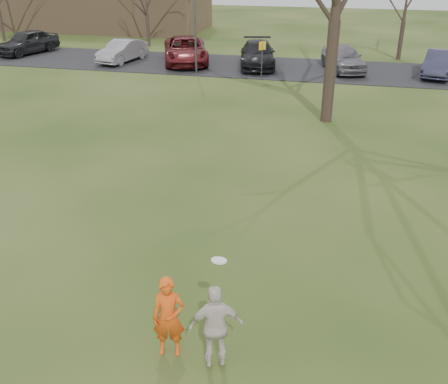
{
  "coord_description": "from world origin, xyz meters",
  "views": [
    {
      "loc": [
        2.56,
        -6.97,
        6.94
      ],
      "look_at": [
        0.0,
        4.0,
        1.5
      ],
      "focal_mm": 41.25,
      "sensor_mm": 36.0,
      "label": 1
    }
  ],
  "objects_px": {
    "car_5": "(439,63)",
    "lamp_post": "(195,3)",
    "car_4": "(343,58)",
    "building": "(93,6)",
    "car_3": "(258,54)",
    "catching_play": "(216,326)",
    "player_defender": "(169,317)",
    "car_0": "(27,42)",
    "car_1": "(122,51)",
    "car_2": "(186,50)"
  },
  "relations": [
    {
      "from": "player_defender",
      "to": "catching_play",
      "type": "relative_size",
      "value": 0.78
    },
    {
      "from": "car_2",
      "to": "car_3",
      "type": "bearing_deg",
      "value": -19.05
    },
    {
      "from": "lamp_post",
      "to": "catching_play",
      "type": "bearing_deg",
      "value": -73.23
    },
    {
      "from": "player_defender",
      "to": "car_5",
      "type": "bearing_deg",
      "value": 61.27
    },
    {
      "from": "player_defender",
      "to": "car_4",
      "type": "height_order",
      "value": "player_defender"
    },
    {
      "from": "lamp_post",
      "to": "car_2",
      "type": "bearing_deg",
      "value": 119.16
    },
    {
      "from": "player_defender",
      "to": "lamp_post",
      "type": "height_order",
      "value": "lamp_post"
    },
    {
      "from": "car_0",
      "to": "catching_play",
      "type": "height_order",
      "value": "catching_play"
    },
    {
      "from": "car_3",
      "to": "lamp_post",
      "type": "bearing_deg",
      "value": -152.08
    },
    {
      "from": "car_4",
      "to": "building",
      "type": "distance_m",
      "value": 25.95
    },
    {
      "from": "building",
      "to": "car_3",
      "type": "bearing_deg",
      "value": -36.86
    },
    {
      "from": "car_5",
      "to": "lamp_post",
      "type": "xyz_separation_m",
      "value": [
        -13.87,
        -2.43,
        3.22
      ]
    },
    {
      "from": "car_0",
      "to": "car_2",
      "type": "bearing_deg",
      "value": 14.37
    },
    {
      "from": "car_0",
      "to": "car_1",
      "type": "xyz_separation_m",
      "value": [
        7.52,
        -1.07,
        -0.11
      ]
    },
    {
      "from": "player_defender",
      "to": "building",
      "type": "height_order",
      "value": "building"
    },
    {
      "from": "car_1",
      "to": "catching_play",
      "type": "height_order",
      "value": "catching_play"
    },
    {
      "from": "lamp_post",
      "to": "car_1",
      "type": "bearing_deg",
      "value": 160.01
    },
    {
      "from": "car_4",
      "to": "lamp_post",
      "type": "height_order",
      "value": "lamp_post"
    },
    {
      "from": "car_0",
      "to": "car_2",
      "type": "height_order",
      "value": "car_2"
    },
    {
      "from": "car_3",
      "to": "building",
      "type": "relative_size",
      "value": 0.25
    },
    {
      "from": "car_0",
      "to": "catching_play",
      "type": "bearing_deg",
      "value": -35.27
    },
    {
      "from": "car_1",
      "to": "car_3",
      "type": "height_order",
      "value": "car_3"
    },
    {
      "from": "player_defender",
      "to": "catching_play",
      "type": "distance_m",
      "value": 0.95
    },
    {
      "from": "car_0",
      "to": "car_5",
      "type": "bearing_deg",
      "value": 15.63
    },
    {
      "from": "player_defender",
      "to": "car_4",
      "type": "distance_m",
      "value": 25.13
    },
    {
      "from": "car_4",
      "to": "car_5",
      "type": "xyz_separation_m",
      "value": [
        5.42,
        -0.11,
        -0.06
      ]
    },
    {
      "from": "car_1",
      "to": "car_0",
      "type": "bearing_deg",
      "value": -177.49
    },
    {
      "from": "car_2",
      "to": "building",
      "type": "relative_size",
      "value": 0.28
    },
    {
      "from": "car_1",
      "to": "car_5",
      "type": "bearing_deg",
      "value": 11.87
    },
    {
      "from": "car_1",
      "to": "car_2",
      "type": "height_order",
      "value": "car_2"
    },
    {
      "from": "player_defender",
      "to": "building",
      "type": "distance_m",
      "value": 42.87
    },
    {
      "from": "car_2",
      "to": "car_1",
      "type": "bearing_deg",
      "value": 167.95
    },
    {
      "from": "car_2",
      "to": "building",
      "type": "xyz_separation_m",
      "value": [
        -12.58,
        12.95,
        1.09
      ]
    },
    {
      "from": "car_3",
      "to": "car_2",
      "type": "bearing_deg",
      "value": 169.69
    },
    {
      "from": "car_2",
      "to": "car_3",
      "type": "distance_m",
      "value": 4.65
    },
    {
      "from": "car_4",
      "to": "catching_play",
      "type": "height_order",
      "value": "catching_play"
    },
    {
      "from": "catching_play",
      "to": "building",
      "type": "bearing_deg",
      "value": 118.64
    },
    {
      "from": "player_defender",
      "to": "car_3",
      "type": "xyz_separation_m",
      "value": [
        -2.66,
        25.04,
        -0.04
      ]
    },
    {
      "from": "car_5",
      "to": "catching_play",
      "type": "relative_size",
      "value": 2.05
    },
    {
      "from": "car_4",
      "to": "car_5",
      "type": "height_order",
      "value": "car_4"
    },
    {
      "from": "car_1",
      "to": "car_5",
      "type": "xyz_separation_m",
      "value": [
        19.41,
        0.42,
        0.03
      ]
    },
    {
      "from": "car_0",
      "to": "building",
      "type": "height_order",
      "value": "building"
    },
    {
      "from": "catching_play",
      "to": "car_1",
      "type": "bearing_deg",
      "value": 116.64
    },
    {
      "from": "car_4",
      "to": "catching_play",
      "type": "bearing_deg",
      "value": -112.1
    },
    {
      "from": "player_defender",
      "to": "car_3",
      "type": "bearing_deg",
      "value": 85.11
    },
    {
      "from": "player_defender",
      "to": "car_3",
      "type": "relative_size",
      "value": 0.32
    },
    {
      "from": "car_0",
      "to": "lamp_post",
      "type": "bearing_deg",
      "value": 3.72
    },
    {
      "from": "building",
      "to": "car_0",
      "type": "bearing_deg",
      "value": -85.66
    },
    {
      "from": "car_1",
      "to": "car_4",
      "type": "height_order",
      "value": "car_4"
    },
    {
      "from": "car_1",
      "to": "building",
      "type": "distance_m",
      "value": 15.97
    }
  ]
}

